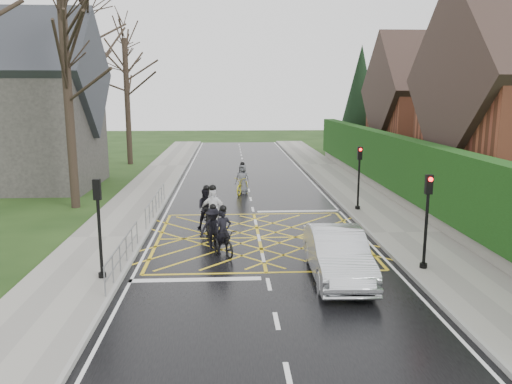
{
  "coord_description": "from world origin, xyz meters",
  "views": [
    {
      "loc": [
        -1.17,
        -19.28,
        5.7
      ],
      "look_at": [
        0.05,
        2.96,
        1.3
      ],
      "focal_mm": 35.0,
      "sensor_mm": 36.0,
      "label": 1
    }
  ],
  "objects": [
    {
      "name": "tree_near",
      "position": [
        -9.0,
        6.0,
        7.91
      ],
      "size": [
        9.24,
        9.24,
        11.44
      ],
      "color": "black",
      "rests_on": "ground"
    },
    {
      "name": "road",
      "position": [
        0.0,
        0.0,
        0.01
      ],
      "size": [
        9.0,
        80.0,
        0.01
      ],
      "primitive_type": "cube",
      "color": "black",
      "rests_on": "ground"
    },
    {
      "name": "church",
      "position": [
        -13.54,
        12.0,
        4.93
      ],
      "size": [
        8.8,
        7.8,
        11.0
      ],
      "color": "#2D2B28",
      "rests_on": "ground"
    },
    {
      "name": "traffic_light_ne",
      "position": [
        5.1,
        4.2,
        1.66
      ],
      "size": [
        0.24,
        0.31,
        3.21
      ],
      "rotation": [
        0.0,
        0.0,
        3.14
      ],
      "color": "black",
      "rests_on": "ground"
    },
    {
      "name": "stone_wall",
      "position": [
        7.75,
        6.0,
        0.35
      ],
      "size": [
        0.5,
        38.0,
        0.7
      ],
      "primitive_type": "cube",
      "color": "slate",
      "rests_on": "ground"
    },
    {
      "name": "cyclist_rear",
      "position": [
        -1.4,
        -1.93,
        0.58
      ],
      "size": [
        1.27,
        1.95,
        1.79
      ],
      "rotation": [
        0.0,
        0.0,
        0.38
      ],
      "color": "black",
      "rests_on": "ground"
    },
    {
      "name": "sidewalk_right",
      "position": [
        6.0,
        0.0,
        0.07
      ],
      "size": [
        3.0,
        80.0,
        0.15
      ],
      "primitive_type": "cube",
      "color": "gray",
      "rests_on": "ground"
    },
    {
      "name": "railing_south",
      "position": [
        -4.65,
        -3.5,
        0.78
      ],
      "size": [
        0.05,
        5.04,
        1.03
      ],
      "color": "slate",
      "rests_on": "ground"
    },
    {
      "name": "traffic_light_se",
      "position": [
        5.1,
        -4.2,
        1.66
      ],
      "size": [
        0.24,
        0.31,
        3.21
      ],
      "rotation": [
        0.0,
        0.0,
        3.14
      ],
      "color": "black",
      "rests_on": "ground"
    },
    {
      "name": "hedge",
      "position": [
        7.75,
        6.0,
        2.1
      ],
      "size": [
        0.9,
        38.0,
        2.8
      ],
      "primitive_type": "cube",
      "color": "#14340E",
      "rests_on": "stone_wall"
    },
    {
      "name": "traffic_light_sw",
      "position": [
        -5.1,
        -4.5,
        1.66
      ],
      "size": [
        0.24,
        0.31,
        3.21
      ],
      "color": "black",
      "rests_on": "ground"
    },
    {
      "name": "railing_north",
      "position": [
        -4.65,
        4.0,
        0.79
      ],
      "size": [
        0.05,
        6.04,
        1.03
      ],
      "color": "slate",
      "rests_on": "ground"
    },
    {
      "name": "cyclist_lead",
      "position": [
        -0.4,
        9.09,
        0.65
      ],
      "size": [
        1.24,
        2.03,
        1.86
      ],
      "rotation": [
        0.0,
        0.0,
        -0.32
      ],
      "color": "gold",
      "rests_on": "ground"
    },
    {
      "name": "house_far",
      "position": [
        14.75,
        18.0,
        4.36
      ],
      "size": [
        9.8,
        8.8,
        10.3
      ],
      "color": "brown",
      "rests_on": "ground"
    },
    {
      "name": "cyclist_front",
      "position": [
        -1.86,
        0.9,
        0.75
      ],
      "size": [
        1.16,
        2.1,
        2.03
      ],
      "rotation": [
        0.0,
        0.0,
        -0.2
      ],
      "color": "black",
      "rests_on": "ground"
    },
    {
      "name": "tree_mid",
      "position": [
        -10.0,
        14.0,
        8.63
      ],
      "size": [
        10.08,
        10.08,
        12.48
      ],
      "color": "black",
      "rests_on": "ground"
    },
    {
      "name": "cyclist_mid",
      "position": [
        -1.78,
        -1.41,
        0.63
      ],
      "size": [
        1.13,
        1.87,
        1.73
      ],
      "rotation": [
        0.0,
        0.0,
        0.24
      ],
      "color": "black",
      "rests_on": "ground"
    },
    {
      "name": "ground",
      "position": [
        0.0,
        0.0,
        0.0
      ],
      "size": [
        120.0,
        120.0,
        0.0
      ],
      "primitive_type": "plane",
      "color": "black",
      "rests_on": "ground"
    },
    {
      "name": "car",
      "position": [
        2.2,
        -4.55,
        0.77
      ],
      "size": [
        1.76,
        4.72,
        1.54
      ],
      "primitive_type": "imported",
      "rotation": [
        0.0,
        0.0,
        -0.03
      ],
      "color": "silver",
      "rests_on": "ground"
    },
    {
      "name": "tree_far",
      "position": [
        -9.3,
        22.0,
        7.19
      ],
      "size": [
        8.4,
        8.4,
        10.4
      ],
      "color": "black",
      "rests_on": "ground"
    },
    {
      "name": "conifer",
      "position": [
        10.75,
        26.0,
        4.99
      ],
      "size": [
        4.6,
        4.6,
        10.0
      ],
      "color": "black",
      "rests_on": "ground"
    },
    {
      "name": "cyclist_back",
      "position": [
        -2.14,
        1.5,
        0.72
      ],
      "size": [
        0.91,
        1.95,
        1.91
      ],
      "rotation": [
        0.0,
        0.0,
        0.09
      ],
      "color": "black",
      "rests_on": "ground"
    },
    {
      "name": "sidewalk_left",
      "position": [
        -6.0,
        0.0,
        0.07
      ],
      "size": [
        3.0,
        80.0,
        0.15
      ],
      "primitive_type": "cube",
      "color": "gray",
      "rests_on": "ground"
    }
  ]
}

